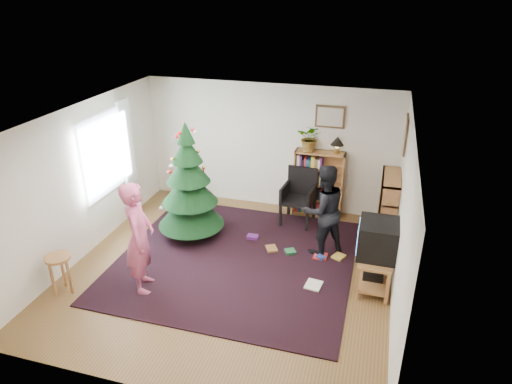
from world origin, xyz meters
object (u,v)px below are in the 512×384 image
(christmas_tree, at_px, (189,190))
(bookshelf_back, at_px, (318,183))
(table_lamp, at_px, (337,142))
(potted_plant, at_px, (311,138))
(armchair, at_px, (299,193))
(person_standing, at_px, (139,238))
(person_by_chair, at_px, (323,210))
(crt_tv, at_px, (378,239))
(stool, at_px, (59,264))
(picture_right, at_px, (406,134))
(picture_back, at_px, (330,117))
(tv_stand, at_px, (374,267))
(bookshelf_right, at_px, (387,211))

(christmas_tree, height_order, bookshelf_back, christmas_tree)
(table_lamp, bearing_deg, potted_plant, 180.00)
(christmas_tree, distance_m, table_lamp, 2.85)
(christmas_tree, xyz_separation_m, armchair, (1.76, 1.09, -0.32))
(person_standing, xyz_separation_m, person_by_chair, (2.40, 1.74, -0.07))
(crt_tv, height_order, stool, crt_tv)
(picture_right, xyz_separation_m, crt_tv, (-0.26, -1.53, -1.13))
(stool, bearing_deg, picture_back, 47.71)
(person_standing, bearing_deg, tv_stand, -93.22)
(bookshelf_back, distance_m, potted_plant, 0.92)
(person_standing, distance_m, potted_plant, 3.73)
(christmas_tree, xyz_separation_m, crt_tv, (3.24, -0.65, -0.08))
(person_standing, bearing_deg, picture_right, -74.64)
(bookshelf_back, distance_m, person_by_chair, 1.42)
(person_standing, bearing_deg, christmas_tree, -22.19)
(bookshelf_back, xyz_separation_m, stool, (-3.23, -3.55, -0.19))
(picture_right, relative_size, tv_stand, 0.70)
(christmas_tree, height_order, bookshelf_right, christmas_tree)
(christmas_tree, distance_m, bookshelf_back, 2.54)
(picture_back, xyz_separation_m, crt_tv, (1.07, -2.26, -1.13))
(christmas_tree, bearing_deg, table_lamp, 32.00)
(stool, xyz_separation_m, table_lamp, (3.53, 3.55, 1.05))
(crt_tv, distance_m, potted_plant, 2.64)
(armchair, xyz_separation_m, person_standing, (-1.82, -2.75, 0.30))
(tv_stand, xyz_separation_m, armchair, (-1.49, 1.74, 0.25))
(picture_right, relative_size, armchair, 0.57)
(crt_tv, bearing_deg, christmas_tree, 168.63)
(crt_tv, xyz_separation_m, person_by_chair, (-0.90, 0.74, -0.02))
(person_standing, bearing_deg, person_by_chair, -74.20)
(christmas_tree, xyz_separation_m, stool, (-1.17, -2.08, -0.42))
(bookshelf_right, bearing_deg, bookshelf_back, 57.02)
(christmas_tree, xyz_separation_m, person_standing, (-0.06, -1.66, -0.03))
(crt_tv, bearing_deg, bookshelf_back, 119.25)
(bookshelf_right, bearing_deg, person_by_chair, 117.64)
(bookshelf_back, relative_size, person_standing, 0.75)
(tv_stand, bearing_deg, person_by_chair, 140.87)
(armchair, height_order, person_standing, person_standing)
(person_by_chair, bearing_deg, table_lamp, -126.23)
(stool, distance_m, table_lamp, 5.11)
(picture_right, xyz_separation_m, bookshelf_back, (-1.45, 0.59, -1.29))
(bookshelf_back, bearing_deg, person_by_chair, -78.28)
(bookshelf_right, bearing_deg, tv_stand, 174.61)
(armchair, distance_m, person_by_chair, 1.19)
(tv_stand, xyz_separation_m, crt_tv, (-0.00, 0.00, 0.49))
(picture_right, distance_m, person_standing, 4.50)
(christmas_tree, bearing_deg, picture_back, 36.43)
(armchair, relative_size, person_by_chair, 0.66)
(potted_plant, distance_m, table_lamp, 0.50)
(bookshelf_right, height_order, tv_stand, bookshelf_right)
(potted_plant, bearing_deg, bookshelf_back, 0.00)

